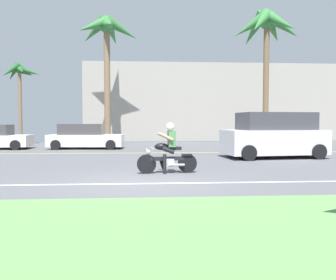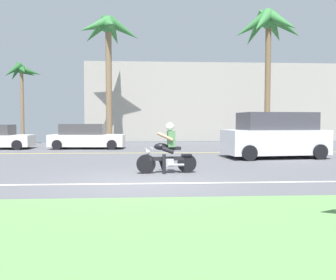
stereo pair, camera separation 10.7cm
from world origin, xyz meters
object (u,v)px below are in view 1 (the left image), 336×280
Objects in this scene: motorcyclist at (168,152)px; palm_tree_1 at (20,76)px; suv_nearby at (274,136)px; parked_car_1 at (85,137)px; palm_tree_0 at (267,31)px; palm_tree_2 at (106,36)px.

motorcyclist is 17.34m from palm_tree_1.
suv_nearby is 1.07× the size of parked_car_1.
palm_tree_1 is at bearing 141.08° from parked_car_1.
suv_nearby is at bearing -107.06° from palm_tree_0.
motorcyclist is at bearing -67.45° from parked_car_1.
motorcyclist is 0.40× the size of suv_nearby.
palm_tree_0 is at bearing 72.94° from suv_nearby.
palm_tree_2 reaches higher than motorcyclist.
parked_car_1 is 14.22m from palm_tree_0.
motorcyclist is 0.33× the size of palm_tree_1.
motorcyclist reaches higher than parked_car_1.
parked_car_1 is (-4.19, 10.09, 0.03)m from motorcyclist.
motorcyclist is at bearing -56.96° from palm_tree_1.
parked_car_1 is 7.60m from palm_tree_1.
palm_tree_0 reaches higher than motorcyclist.
palm_tree_1 is (-5.00, 4.04, 4.05)m from parked_car_1.
motorcyclist is 6.63m from suv_nearby.
motorcyclist is at bearing -139.10° from suv_nearby.
palm_tree_1 is at bearing 176.75° from palm_tree_0.
motorcyclist is 16.86m from palm_tree_0.
suv_nearby is 10.85m from parked_car_1.
suv_nearby is 0.82× the size of palm_tree_1.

